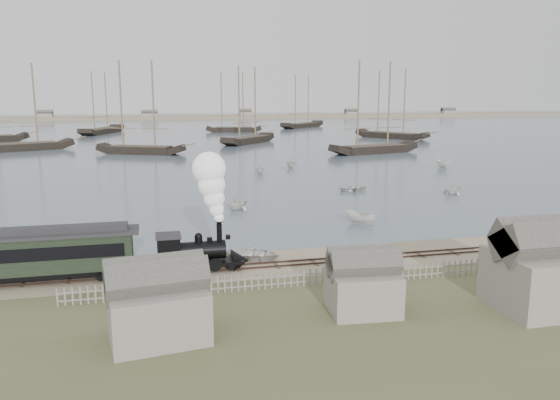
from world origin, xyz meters
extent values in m
plane|color=tan|center=(0.00, 0.00, 0.00)|extent=(600.00, 600.00, 0.00)
cube|color=#495969|center=(0.00, 170.00, 0.03)|extent=(600.00, 336.00, 0.06)
cube|color=#3A261F|center=(0.00, -2.50, 0.10)|extent=(120.00, 0.08, 0.12)
cube|color=#3A261F|center=(0.00, -1.50, 0.10)|extent=(120.00, 0.08, 0.12)
cube|color=#413229|center=(0.00, -2.00, 0.03)|extent=(120.00, 1.80, 0.06)
cube|color=gray|center=(0.00, 250.00, 0.00)|extent=(500.00, 20.00, 1.80)
cube|color=black|center=(-6.70, -2.00, 0.66)|extent=(6.15, 1.81, 0.23)
cylinder|color=black|center=(-7.06, -2.00, 1.56)|extent=(3.80, 1.36, 1.36)
cube|color=black|center=(-9.05, -2.00, 1.74)|extent=(1.63, 1.99, 2.08)
cube|color=#2B2B2D|center=(-9.05, -2.00, 2.83)|extent=(1.81, 2.17, 0.11)
cylinder|color=black|center=(-5.34, -2.00, 2.78)|extent=(0.40, 0.40, 1.45)
sphere|color=black|center=(-6.88, -2.00, 2.62)|extent=(0.58, 0.58, 0.58)
cone|color=black|center=(-3.80, -2.00, 0.57)|extent=(1.27, 1.81, 1.81)
cube|color=black|center=(-4.71, -2.00, 2.47)|extent=(0.32, 0.32, 0.32)
cube|color=black|center=(-18.10, -2.00, 0.71)|extent=(14.05, 2.31, 0.35)
cube|color=black|center=(-18.10, -2.00, 2.12)|extent=(13.05, 2.51, 2.51)
cube|color=black|center=(-18.10, -3.27, 2.37)|extent=(12.04, 0.06, 0.90)
cube|color=black|center=(-18.10, -0.73, 2.37)|extent=(12.04, 0.06, 0.90)
cube|color=#2B2B2D|center=(-18.10, -2.00, 3.42)|extent=(14.05, 2.71, 0.18)
cube|color=#2B2B2D|center=(-18.10, -2.00, 3.72)|extent=(12.55, 1.20, 0.45)
imported|color=silver|center=(-2.44, -0.15, 0.44)|extent=(4.70, 5.21, 0.89)
imported|color=silver|center=(-0.82, 18.53, 0.87)|extent=(3.86, 3.99, 1.61)
imported|color=silver|center=(10.13, 8.98, 0.71)|extent=(3.32, 3.21, 1.30)
imported|color=silver|center=(16.42, 27.07, 0.45)|extent=(3.00, 4.00, 0.79)
imported|color=silver|center=(28.00, 21.64, 0.85)|extent=(3.41, 3.67, 1.58)
imported|color=silver|center=(39.26, 44.28, 0.86)|extent=(4.25, 1.93, 1.59)
imported|color=silver|center=(13.96, 51.92, 0.95)|extent=(3.83, 3.45, 1.78)
imported|color=silver|center=(7.20, 45.63, 0.90)|extent=(3.88, 3.61, 1.68)
camera|label=1|loc=(-9.98, -41.02, 12.92)|focal=35.00mm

